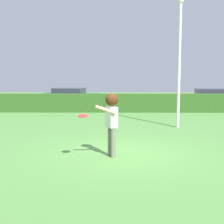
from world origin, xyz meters
name	(u,v)px	position (x,y,z in m)	size (l,w,h in m)	color
ground_plane	(121,153)	(0.00, 0.00, 0.00)	(60.00, 60.00, 0.00)	#558E42
person	(111,116)	(-0.28, -0.33, 1.16)	(0.63, 0.76, 1.80)	#6C6B5B
frisbee	(83,116)	(-1.03, -0.79, 1.23)	(0.27, 0.27, 0.07)	red
lamppost	(179,57)	(2.55, 4.56, 3.05)	(0.24, 0.24, 5.48)	silver
hedge_row	(118,103)	(0.00, 10.18, 0.55)	(28.70, 0.90, 1.09)	#2D541E
parked_car_green	(69,95)	(-3.65, 14.56, 0.69)	(4.45, 2.48, 1.25)	#1E6633
parked_car_red	(212,97)	(6.73, 13.62, 0.69)	(4.31, 2.04, 1.25)	#B21E1E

